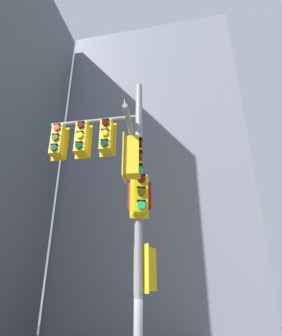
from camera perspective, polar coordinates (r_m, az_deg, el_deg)
The scene contains 2 objects.
building_mid_block at distance 36.61m, azimuth 4.11°, elevation -3.00°, with size 17.81×17.81×32.49m, color slate.
signal_pole_assembly at distance 8.16m, azimuth -4.55°, elevation -2.91°, with size 3.17×3.15×8.72m.
Camera 1 is at (1.62, -7.38, 2.20)m, focal length 32.53 mm.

